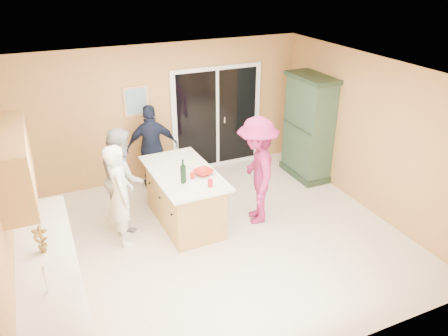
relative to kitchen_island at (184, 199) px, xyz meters
name	(u,v)px	position (x,y,z in m)	size (l,w,h in m)	color
floor	(218,238)	(0.30, -0.67, -0.43)	(5.50, 5.50, 0.00)	beige
ceiling	(217,73)	(0.30, -0.67, 2.17)	(5.50, 5.00, 0.10)	silver
wall_back	(166,113)	(0.30, 1.83, 0.87)	(5.50, 0.10, 2.60)	tan
wall_front	(319,263)	(0.30, -3.17, 0.87)	(5.50, 0.10, 2.60)	tan
wall_left	(8,203)	(-2.45, -0.67, 0.87)	(0.10, 5.00, 2.60)	tan
wall_right	(369,135)	(3.05, -0.67, 0.87)	(0.10, 5.00, 2.60)	tan
left_cabinet_run	(54,305)	(-2.15, -1.72, 0.03)	(0.65, 3.05, 1.24)	tan
upper_cabinets	(14,163)	(-2.28, -0.87, 1.44)	(0.35, 1.60, 0.75)	tan
sliding_door	(217,118)	(1.35, 1.80, 0.62)	(1.90, 0.07, 2.10)	white
framed_picture	(136,101)	(-0.25, 1.81, 1.17)	(0.46, 0.04, 0.56)	tan
kitchen_island	(184,199)	(0.00, 0.00, 0.00)	(1.01, 1.79, 0.92)	tan
green_hutch	(308,129)	(2.79, 0.67, 0.56)	(0.58, 1.11, 2.03)	#1E301E
woman_white	(120,195)	(-1.03, -0.14, 0.37)	(0.59, 0.39, 1.61)	silver
woman_grey	(123,177)	(-0.88, 0.39, 0.39)	(0.80, 0.62, 1.65)	#98989B
woman_navy	(152,147)	(-0.11, 1.43, 0.37)	(0.95, 0.39, 1.61)	#181F36
woman_magenta	(257,171)	(1.10, -0.40, 0.46)	(1.16, 0.66, 1.79)	#8C1E4A
serving_bowl	(203,172)	(0.26, -0.22, 0.53)	(0.29, 0.29, 0.07)	red
tulip_vase	(41,240)	(-2.15, -1.35, 0.67)	(0.18, 0.12, 0.33)	#B42E12
tumbler_near	(210,183)	(0.20, -0.64, 0.55)	(0.08, 0.08, 0.11)	red
tumbler_far	(192,176)	(0.05, -0.29, 0.54)	(0.07, 0.07, 0.10)	red
wine_bottle	(183,174)	(-0.12, -0.36, 0.64)	(0.09, 0.09, 0.38)	black
white_plate	(190,183)	(-0.03, -0.41, 0.50)	(0.19, 0.19, 0.01)	silver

